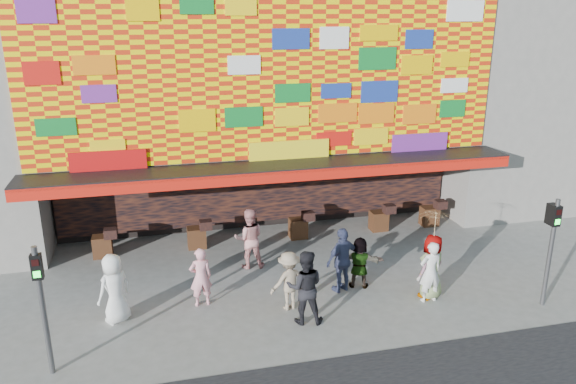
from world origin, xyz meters
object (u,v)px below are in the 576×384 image
Objects in this scene: parasol at (435,226)px; signal_left at (41,297)px; ped_e at (343,260)px; ped_h at (430,272)px; ped_b at (201,277)px; ped_a at (114,289)px; ped_i at (249,238)px; ped_g at (432,267)px; ped_d at (289,281)px; ped_c at (305,287)px; ped_f at (359,263)px; signal_right at (552,241)px.

signal_left is at bearing -173.35° from parasol.
ped_h is at bearing 130.59° from ped_e.
ped_e is at bearing 171.89° from ped_b.
ped_a is 4.50m from ped_i.
ped_h is (-0.13, -0.19, -0.05)m from ped_g.
ped_g reaches higher than ped_d.
ped_a is 0.97× the size of ped_e.
ped_d is 0.85× the size of ped_i.
ped_d is at bearing -59.46° from ped_c.
ped_c is 1.13× the size of ped_h.
parasol is (3.93, -0.34, 1.30)m from ped_d.
ped_b is at bearing 151.89° from ped_a.
ped_f is 0.82× the size of ped_g.
signal_right reaches higher than ped_c.
ped_h is at bearing 162.06° from signal_right.
signal_left is 1.63× the size of ped_a.
ped_g is 0.24m from ped_h.
parasol is (4.49, -3.09, 1.16)m from ped_i.
ped_e reaches higher than ped_b.
ped_h is (6.02, -1.26, 0.04)m from ped_b.
parasol is (-0.00, 0.00, 1.19)m from ped_g.
signal_right is 9.25m from ped_b.
ped_e is 3.12m from ped_i.
ped_f is 1.98m from ped_h.
ped_d is at bearing 167.65° from signal_right.
ped_a is 1.06× the size of ped_h.
ped_g is at bearing 161.50° from ped_d.
ped_i is at bearing -63.62° from ped_c.
ped_c is at bearing 0.39° from ped_h.
signal_left is at bearing 45.20° from ped_i.
ped_f is 1.99m from ped_g.
ped_b is 0.85× the size of ped_c.
ped_c is at bearing 93.29° from ped_d.
ped_c is 1.03× the size of ped_i.
ped_e is 0.59m from ped_f.
ped_e is (7.40, 2.06, -0.92)m from signal_left.
ped_b is (3.48, 2.20, -1.04)m from signal_left.
signal_right reaches higher than ped_f.
ped_b is at bearing 166.15° from signal_right.
ped_b is 4.47m from ped_f.
signal_right is 8.44m from ped_i.
ped_g is (1.69, -1.04, 0.16)m from ped_f.
signal_right reaches higher than ped_a.
ped_h is at bearing 148.90° from ped_i.
signal_right is 1.70× the size of parasol.
signal_left is 1.87× the size of ped_d.
ped_d is at bearing 175.05° from parasol.
ped_d is at bearing 138.27° from ped_a.
signal_left is 9.71m from parasol.
signal_right is at bearing 134.11° from ped_a.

